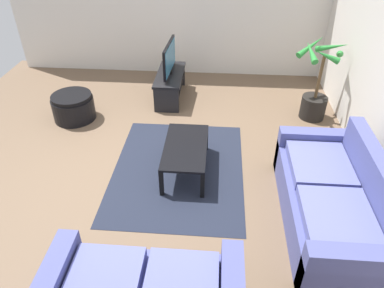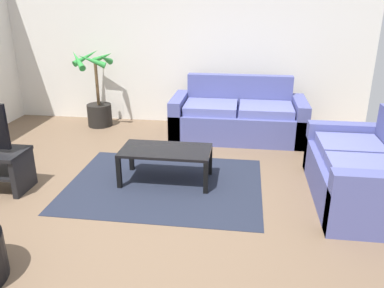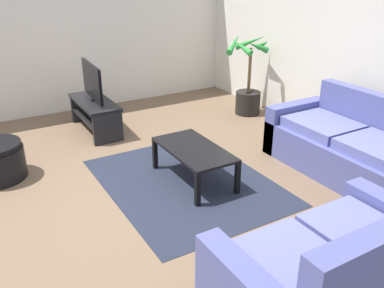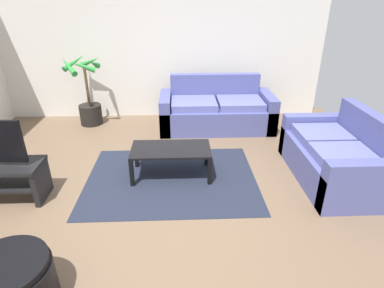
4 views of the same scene
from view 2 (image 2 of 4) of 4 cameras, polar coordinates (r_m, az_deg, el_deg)
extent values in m
plane|color=brown|center=(4.08, -7.81, -9.06)|extent=(6.60, 6.60, 0.00)
cube|color=silver|center=(6.51, -1.22, 14.84)|extent=(6.00, 0.06, 2.70)
cube|color=#4C518C|center=(5.93, 6.71, 2.85)|extent=(1.98, 0.90, 0.42)
cube|color=#4C518C|center=(6.17, 6.99, 7.87)|extent=(1.62, 0.16, 0.48)
cube|color=#4C518C|center=(5.98, -1.92, 4.14)|extent=(0.18, 0.90, 0.62)
cube|color=#4C518C|center=(5.95, 15.46, 3.31)|extent=(0.18, 0.90, 0.62)
cube|color=#5D63A4|center=(5.82, 2.80, 5.41)|extent=(0.77, 0.66, 0.12)
cube|color=#5D63A4|center=(5.81, 10.82, 5.03)|extent=(0.77, 0.66, 0.12)
cube|color=#4C518C|center=(4.44, 23.24, -5.03)|extent=(0.90, 1.61, 0.42)
cube|color=#4C518C|center=(3.79, 26.06, -8.27)|extent=(0.90, 0.18, 0.62)
cube|color=#4C518C|center=(5.04, 21.46, -0.53)|extent=(0.90, 0.18, 0.62)
cube|color=#5D63A4|center=(4.05, 24.15, -3.45)|extent=(0.66, 0.58, 0.12)
cube|color=#5D63A4|center=(4.61, 22.19, -0.32)|extent=(0.66, 0.58, 0.12)
cube|color=black|center=(4.64, -23.60, -3.76)|extent=(0.06, 0.41, 0.46)
cube|color=black|center=(4.43, -3.88, -0.94)|extent=(1.02, 0.54, 0.03)
cube|color=black|center=(4.41, -10.70, -4.17)|extent=(0.05, 0.05, 0.37)
cube|color=black|center=(4.22, 2.03, -5.01)|extent=(0.05, 0.05, 0.37)
cube|color=black|center=(4.84, -8.91, -1.77)|extent=(0.05, 0.05, 0.37)
cube|color=black|center=(4.66, 2.67, -2.42)|extent=(0.05, 0.05, 0.37)
cube|color=#1E2333|center=(4.49, -4.02, -5.90)|extent=(2.20, 1.70, 0.01)
cylinder|color=black|center=(6.66, -13.42, 4.17)|extent=(0.40, 0.40, 0.36)
cylinder|color=brown|center=(6.54, -13.81, 8.64)|extent=(0.05, 0.05, 0.70)
cone|color=#2B8A37|center=(6.39, -12.63, 12.12)|extent=(0.14, 0.38, 0.22)
cone|color=#2B8A37|center=(6.62, -12.96, 12.37)|extent=(0.42, 0.23, 0.24)
cone|color=#2B8A37|center=(6.68, -15.30, 12.24)|extent=(0.37, 0.46, 0.27)
cone|color=#2B8A37|center=(6.40, -16.47, 11.80)|extent=(0.41, 0.49, 0.29)
cone|color=#2B8A37|center=(6.26, -14.53, 11.80)|extent=(0.45, 0.17, 0.25)
camera|label=1|loc=(5.31, 45.08, 26.34)|focal=33.44mm
camera|label=3|loc=(3.32, 65.47, 13.33)|focal=38.73mm
camera|label=4|loc=(0.84, -61.59, 23.51)|focal=29.51mm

